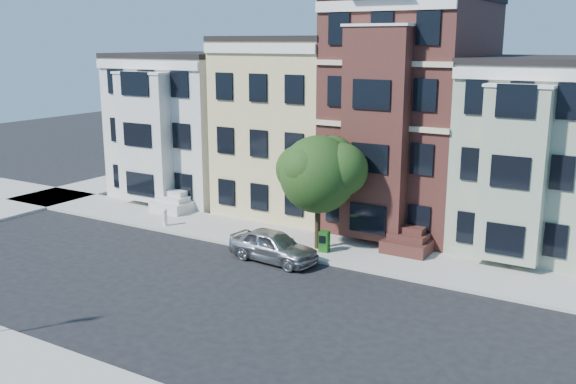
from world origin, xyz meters
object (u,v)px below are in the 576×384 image
Objects in this scene: street_tree at (318,180)px; newspaper_box at (324,241)px; fire_hydrant at (165,219)px; parked_car at (273,246)px.

street_tree is 2.98m from newspaper_box.
fire_hydrant is at bearing 175.90° from newspaper_box.
fire_hydrant is at bearing -174.41° from street_tree.
newspaper_box is 1.33× the size of fire_hydrant.
parked_car is at bearing -134.85° from newspaper_box.
parked_car is at bearing -113.68° from street_tree.
newspaper_box is 9.58m from fire_hydrant.
parked_car reaches higher than fire_hydrant.
fire_hydrant is (-9.02, -0.88, -3.04)m from street_tree.
street_tree is 3.84m from parked_car.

